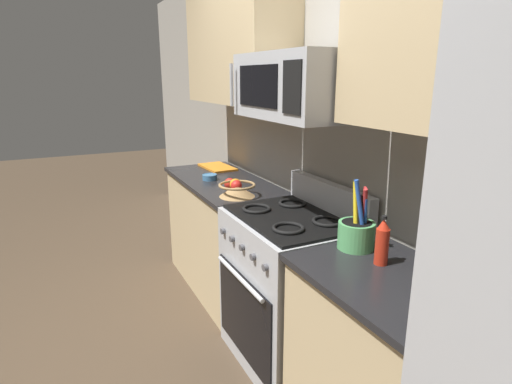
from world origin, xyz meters
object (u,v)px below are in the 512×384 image
range_oven (289,288)px  cutting_board (217,167)px  utensil_crock (357,233)px  prep_bowl (210,177)px  apple_loose (230,184)px  microwave (298,86)px  bottle_hot_sauce (382,242)px  fruit_basket (237,189)px

range_oven → cutting_board: size_ratio=2.81×
cutting_board → utensil_crock: bearing=-1.8°
cutting_board → prep_bowl: 0.43m
range_oven → cutting_board: 1.51m
prep_bowl → range_oven: bearing=4.9°
apple_loose → prep_bowl: 0.33m
microwave → utensil_crock: microwave is taller
apple_loose → prep_bowl: size_ratio=0.71×
microwave → bottle_hot_sauce: bearing=1.5°
utensil_crock → fruit_basket: size_ratio=1.37×
range_oven → bottle_hot_sauce: (0.68, 0.04, 0.53)m
apple_loose → prep_bowl: bearing=-174.7°
range_oven → fruit_basket: range_oven is taller
range_oven → fruit_basket: (-0.55, -0.09, 0.49)m
utensil_crock → fruit_basket: bearing=-172.2°
range_oven → bottle_hot_sauce: size_ratio=5.03×
bottle_hot_sauce → prep_bowl: 1.75m
utensil_crock → fruit_basket: 1.06m
microwave → apple_loose: bearing=-173.3°
microwave → fruit_basket: 0.88m
apple_loose → utensil_crock: bearing=5.5°
fruit_basket → bottle_hot_sauce: size_ratio=1.14×
fruit_basket → range_oven: bearing=9.0°
utensil_crock → bottle_hot_sauce: utensil_crock is taller
fruit_basket → apple_loose: (-0.18, 0.03, -0.01)m
microwave → apple_loose: (-0.74, -0.09, -0.68)m
microwave → utensil_crock: size_ratio=2.26×
cutting_board → apple_loose: bearing=-14.2°
utensil_crock → cutting_board: bearing=178.2°
utensil_crock → fruit_basket: utensil_crock is taller
utensil_crock → prep_bowl: size_ratio=2.95×
microwave → cutting_board: size_ratio=1.97×
range_oven → cutting_board: (-1.44, 0.12, 0.44)m
utensil_crock → range_oven: bearing=-173.4°
microwave → cutting_board: 1.61m
range_oven → prep_bowl: size_ratio=9.49×
fruit_basket → apple_loose: 0.18m
apple_loose → fruit_basket: bearing=-8.2°
range_oven → bottle_hot_sauce: 0.86m
apple_loose → cutting_board: bearing=165.8°
range_oven → microwave: microwave is taller
microwave → fruit_basket: (-0.55, -0.11, -0.68)m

